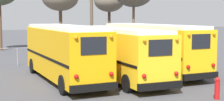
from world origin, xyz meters
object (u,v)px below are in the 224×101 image
at_px(school_bus_0, 63,51).
at_px(utility_pole, 91,8).
at_px(school_bus_1, 116,51).
at_px(fire_hydrant, 217,88).
at_px(bare_tree_3, 109,1).
at_px(school_bus_2, 150,46).

height_order(school_bus_0, utility_pole, utility_pole).
xyz_separation_m(school_bus_1, utility_pole, (2.84, 11.96, 2.97)).
bearing_deg(school_bus_1, utility_pole, 76.64).
bearing_deg(fire_hydrant, utility_pole, 87.56).
height_order(school_bus_0, bare_tree_3, bare_tree_3).
relative_size(school_bus_1, school_bus_2, 0.99).
bearing_deg(school_bus_2, bare_tree_3, 76.23).
xyz_separation_m(utility_pole, fire_hydrant, (-0.80, -18.87, -4.16)).
distance_m(school_bus_0, bare_tree_3, 21.00).
bearing_deg(school_bus_0, school_bus_2, 8.31).
relative_size(school_bus_2, utility_pole, 1.21).
height_order(school_bus_2, fire_hydrant, school_bus_2).
xyz_separation_m(school_bus_2, fire_hydrant, (-1.20, -8.25, -1.26)).
distance_m(school_bus_2, fire_hydrant, 8.43).
relative_size(school_bus_2, fire_hydrant, 10.60).
relative_size(school_bus_1, bare_tree_3, 1.54).
distance_m(school_bus_1, utility_pole, 12.64).
relative_size(school_bus_0, fire_hydrant, 9.59).
distance_m(school_bus_2, bare_tree_3, 17.70).
distance_m(utility_pole, fire_hydrant, 19.34).
distance_m(school_bus_1, bare_tree_3, 19.94).
xyz_separation_m(school_bus_0, bare_tree_3, (10.58, 17.73, 3.86)).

